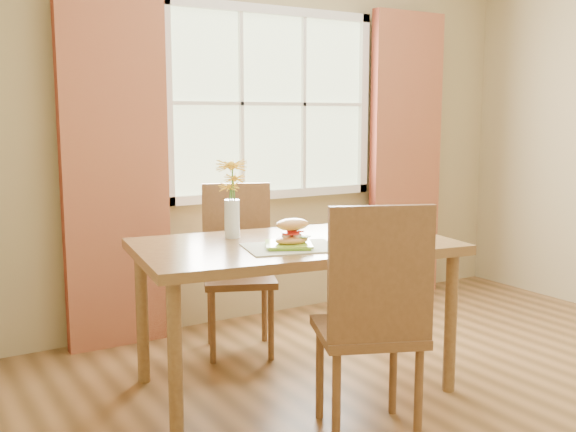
{
  "coord_description": "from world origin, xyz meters",
  "views": [
    {
      "loc": [
        -2.37,
        -2.23,
        1.42
      ],
      "look_at": [
        -0.64,
        0.6,
        0.92
      ],
      "focal_mm": 42.0,
      "sensor_mm": 36.0,
      "label": 1
    }
  ],
  "objects_px": {
    "croissant_sandwich": "(292,232)",
    "water_glass": "(341,229)",
    "chair_far": "(238,259)",
    "chair_near": "(374,314)",
    "flower_vase": "(232,191)",
    "dining_table": "(294,257)"
  },
  "relations": [
    {
      "from": "chair_far",
      "to": "croissant_sandwich",
      "type": "height_order",
      "value": "chair_far"
    },
    {
      "from": "croissant_sandwich",
      "to": "water_glass",
      "type": "distance_m",
      "value": 0.31
    },
    {
      "from": "dining_table",
      "to": "flower_vase",
      "type": "height_order",
      "value": "flower_vase"
    },
    {
      "from": "croissant_sandwich",
      "to": "water_glass",
      "type": "relative_size",
      "value": 1.39
    },
    {
      "from": "chair_near",
      "to": "flower_vase",
      "type": "bearing_deg",
      "value": 123.52
    },
    {
      "from": "croissant_sandwich",
      "to": "water_glass",
      "type": "xyz_separation_m",
      "value": [
        0.31,
        0.02,
        -0.02
      ]
    },
    {
      "from": "croissant_sandwich",
      "to": "water_glass",
      "type": "height_order",
      "value": "croissant_sandwich"
    },
    {
      "from": "dining_table",
      "to": "chair_near",
      "type": "bearing_deg",
      "value": -84.52
    },
    {
      "from": "chair_far",
      "to": "croissant_sandwich",
      "type": "bearing_deg",
      "value": -75.99
    },
    {
      "from": "chair_near",
      "to": "chair_far",
      "type": "bearing_deg",
      "value": 110.06
    },
    {
      "from": "chair_far",
      "to": "water_glass",
      "type": "bearing_deg",
      "value": -54.73
    },
    {
      "from": "dining_table",
      "to": "flower_vase",
      "type": "xyz_separation_m",
      "value": [
        -0.22,
        0.27,
        0.33
      ]
    },
    {
      "from": "chair_near",
      "to": "water_glass",
      "type": "xyz_separation_m",
      "value": [
        0.25,
        0.59,
        0.26
      ]
    },
    {
      "from": "chair_near",
      "to": "flower_vase",
      "type": "height_order",
      "value": "flower_vase"
    },
    {
      "from": "chair_far",
      "to": "flower_vase",
      "type": "height_order",
      "value": "flower_vase"
    },
    {
      "from": "water_glass",
      "to": "croissant_sandwich",
      "type": "bearing_deg",
      "value": -176.03
    },
    {
      "from": "dining_table",
      "to": "chair_far",
      "type": "height_order",
      "value": "chair_far"
    },
    {
      "from": "water_glass",
      "to": "flower_vase",
      "type": "xyz_separation_m",
      "value": [
        -0.43,
        0.39,
        0.19
      ]
    },
    {
      "from": "chair_far",
      "to": "water_glass",
      "type": "height_order",
      "value": "chair_far"
    },
    {
      "from": "dining_table",
      "to": "water_glass",
      "type": "distance_m",
      "value": 0.28
    },
    {
      "from": "flower_vase",
      "to": "chair_far",
      "type": "bearing_deg",
      "value": 59.7
    },
    {
      "from": "chair_near",
      "to": "flower_vase",
      "type": "relative_size",
      "value": 2.55
    }
  ]
}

